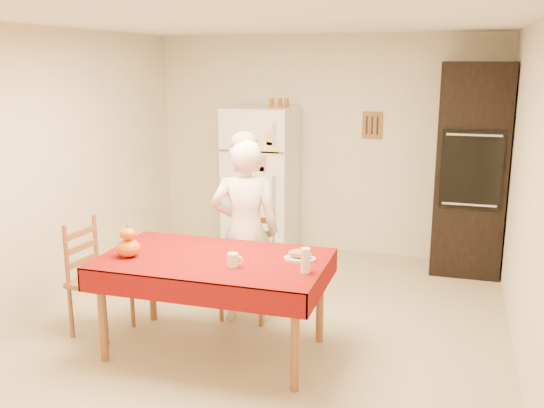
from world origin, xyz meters
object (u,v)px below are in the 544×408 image
at_px(chair_left, 94,273).
at_px(wine_glass, 305,260).
at_px(chair_far, 249,259).
at_px(refrigerator, 261,182).
at_px(seated_woman, 245,231).
at_px(dining_table, 214,266).
at_px(pumpkin_lower, 128,248).
at_px(oven_cabinet, 471,170).
at_px(coffee_mug, 233,260).
at_px(bread_plate, 300,259).

distance_m(chair_left, wine_glass, 1.86).
bearing_deg(chair_far, refrigerator, 104.50).
relative_size(chair_left, seated_woman, 0.60).
xyz_separation_m(dining_table, pumpkin_lower, (-0.62, -0.16, 0.14)).
height_order(chair_left, wine_glass, chair_left).
bearing_deg(oven_cabinet, dining_table, -126.37).
distance_m(chair_left, pumpkin_lower, 0.60).
bearing_deg(chair_far, coffee_mug, -78.19).
bearing_deg(chair_left, coffee_mug, -92.61).
distance_m(chair_far, bread_plate, 0.92).
height_order(refrigerator, oven_cabinet, oven_cabinet).
bearing_deg(dining_table, oven_cabinet, 53.63).
distance_m(oven_cabinet, seated_woman, 2.64).
height_order(dining_table, seated_woman, seated_woman).
relative_size(oven_cabinet, dining_table, 1.29).
distance_m(chair_far, chair_left, 1.32).
distance_m(oven_cabinet, chair_far, 2.61).
relative_size(coffee_mug, bread_plate, 0.42).
bearing_deg(oven_cabinet, refrigerator, -178.82).
height_order(wine_glass, bread_plate, wine_glass).
xyz_separation_m(coffee_mug, pumpkin_lower, (-0.84, -0.01, 0.02)).
bearing_deg(chair_far, oven_cabinet, 43.79).
bearing_deg(chair_left, pumpkin_lower, -108.22).
bearing_deg(coffee_mug, bread_plate, 33.85).
distance_m(chair_left, bread_plate, 1.74).
height_order(seated_woman, coffee_mug, seated_woman).
relative_size(chair_left, bread_plate, 3.96).
bearing_deg(wine_glass, dining_table, 171.16).
bearing_deg(chair_far, chair_left, -146.88).
bearing_deg(refrigerator, pumpkin_lower, -94.43).
bearing_deg(chair_far, pumpkin_lower, -124.85).
bearing_deg(bread_plate, refrigerator, 114.29).
bearing_deg(pumpkin_lower, oven_cabinet, 47.22).
bearing_deg(oven_cabinet, pumpkin_lower, -132.78).
bearing_deg(chair_left, seated_woman, -55.58).
relative_size(oven_cabinet, wine_glass, 12.50).
xyz_separation_m(dining_table, bread_plate, (0.64, 0.14, 0.08)).
bearing_deg(seated_woman, wine_glass, 118.22).
bearing_deg(dining_table, seated_woman, 87.76).
xyz_separation_m(refrigerator, dining_table, (0.42, -2.48, -0.16)).
distance_m(chair_far, coffee_mug, 0.98).
distance_m(oven_cabinet, wine_glass, 2.88).
distance_m(oven_cabinet, pumpkin_lower, 3.67).
relative_size(refrigerator, wine_glass, 9.66).
distance_m(coffee_mug, wine_glass, 0.53).
xyz_separation_m(dining_table, chair_left, (-1.08, 0.05, -0.18)).
xyz_separation_m(chair_far, chair_left, (-1.10, -0.72, 0.00)).
height_order(refrigerator, chair_far, refrigerator).
height_order(oven_cabinet, chair_left, oven_cabinet).
bearing_deg(coffee_mug, dining_table, 144.83).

